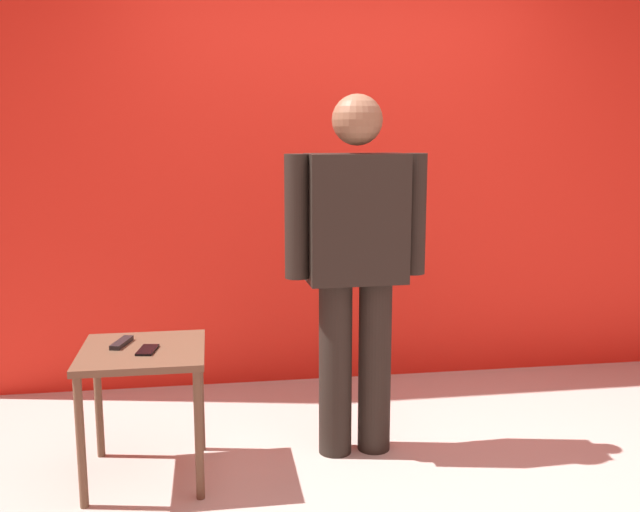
{
  "coord_description": "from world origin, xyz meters",
  "views": [
    {
      "loc": [
        -0.75,
        -2.64,
        1.53
      ],
      "look_at": [
        -0.26,
        0.55,
        0.96
      ],
      "focal_mm": 39.9,
      "sensor_mm": 36.0,
      "label": 1
    }
  ],
  "objects_px": {
    "tv_remote": "(122,343)",
    "standing_person": "(356,258)",
    "side_table": "(143,369)",
    "cell_phone": "(147,350)"
  },
  "relations": [
    {
      "from": "tv_remote",
      "to": "standing_person",
      "type": "bearing_deg",
      "value": 18.2
    },
    {
      "from": "standing_person",
      "to": "side_table",
      "type": "bearing_deg",
      "value": -173.07
    },
    {
      "from": "side_table",
      "to": "cell_phone",
      "type": "height_order",
      "value": "cell_phone"
    },
    {
      "from": "standing_person",
      "to": "side_table",
      "type": "distance_m",
      "value": 1.07
    },
    {
      "from": "side_table",
      "to": "standing_person",
      "type": "bearing_deg",
      "value": 6.93
    },
    {
      "from": "standing_person",
      "to": "side_table",
      "type": "height_order",
      "value": "standing_person"
    },
    {
      "from": "standing_person",
      "to": "tv_remote",
      "type": "xyz_separation_m",
      "value": [
        -1.06,
        -0.05,
        -0.34
      ]
    },
    {
      "from": "side_table",
      "to": "tv_remote",
      "type": "distance_m",
      "value": 0.16
    },
    {
      "from": "standing_person",
      "to": "side_table",
      "type": "relative_size",
      "value": 2.85
    },
    {
      "from": "standing_person",
      "to": "tv_remote",
      "type": "bearing_deg",
      "value": -177.45
    }
  ]
}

